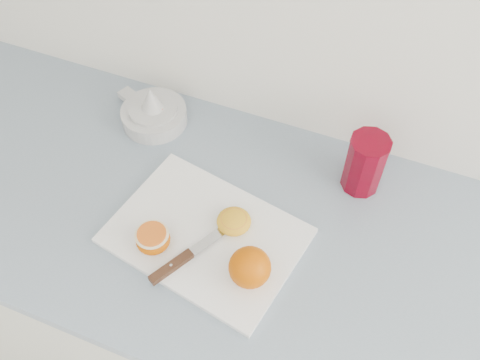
{
  "coord_description": "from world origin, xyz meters",
  "views": [
    {
      "loc": [
        0.14,
        1.16,
        1.81
      ],
      "look_at": [
        -0.11,
        1.76,
        0.96
      ],
      "focal_mm": 40.0,
      "sensor_mm": 36.0,
      "label": 1
    }
  ],
  "objects_px": {
    "counter": "(228,308)",
    "red_tumbler": "(365,165)",
    "citrus_juicer": "(153,112)",
    "half_orange": "(153,239)",
    "cutting_board": "(206,235)"
  },
  "relations": [
    {
      "from": "cutting_board",
      "to": "citrus_juicer",
      "type": "distance_m",
      "value": 0.35
    },
    {
      "from": "counter",
      "to": "red_tumbler",
      "type": "bearing_deg",
      "value": 39.37
    },
    {
      "from": "red_tumbler",
      "to": "half_orange",
      "type": "bearing_deg",
      "value": -137.64
    },
    {
      "from": "counter",
      "to": "half_orange",
      "type": "height_order",
      "value": "half_orange"
    },
    {
      "from": "half_orange",
      "to": "citrus_juicer",
      "type": "height_order",
      "value": "citrus_juicer"
    },
    {
      "from": "cutting_board",
      "to": "counter",
      "type": "bearing_deg",
      "value": 72.63
    },
    {
      "from": "half_orange",
      "to": "citrus_juicer",
      "type": "bearing_deg",
      "value": 117.6
    },
    {
      "from": "counter",
      "to": "red_tumbler",
      "type": "xyz_separation_m",
      "value": [
        0.24,
        0.19,
        0.51
      ]
    },
    {
      "from": "counter",
      "to": "red_tumbler",
      "type": "height_order",
      "value": "red_tumbler"
    },
    {
      "from": "citrus_juicer",
      "to": "red_tumbler",
      "type": "bearing_deg",
      "value": -0.04
    },
    {
      "from": "counter",
      "to": "cutting_board",
      "type": "xyz_separation_m",
      "value": [
        -0.02,
        -0.05,
        0.45
      ]
    },
    {
      "from": "counter",
      "to": "half_orange",
      "type": "bearing_deg",
      "value": -131.59
    },
    {
      "from": "cutting_board",
      "to": "citrus_juicer",
      "type": "bearing_deg",
      "value": 134.65
    },
    {
      "from": "citrus_juicer",
      "to": "red_tumbler",
      "type": "xyz_separation_m",
      "value": [
        0.49,
        -0.0,
        0.04
      ]
    },
    {
      "from": "counter",
      "to": "citrus_juicer",
      "type": "distance_m",
      "value": 0.57
    }
  ]
}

